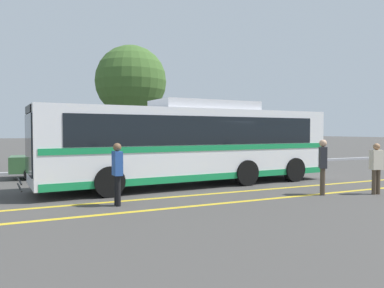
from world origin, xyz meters
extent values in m
plane|color=#423F3D|center=(0.00, 0.00, 0.00)|extent=(220.00, 220.00, 0.00)
cube|color=gold|center=(-0.88, -2.21, 0.00)|extent=(31.78, 0.20, 0.01)
cube|color=gold|center=(-0.88, -3.81, 0.00)|extent=(31.78, 0.20, 0.01)
cube|color=#99999E|center=(-0.88, 6.56, 0.07)|extent=(39.78, 0.36, 0.15)
cube|color=white|center=(-0.88, -0.01, 1.64)|extent=(11.89, 3.10, 2.64)
cube|color=black|center=(-0.88, -0.01, 2.14)|extent=(10.25, 3.05, 1.04)
cube|color=#198C4C|center=(-0.88, -0.01, 1.51)|extent=(11.66, 3.13, 0.20)
cube|color=#198C4C|center=(-0.88, -0.01, 0.44)|extent=(11.66, 3.12, 0.24)
cube|color=black|center=(-6.78, -0.33, 1.69)|extent=(0.16, 2.17, 1.94)
cube|color=black|center=(-6.78, -0.33, 2.81)|extent=(0.13, 1.73, 0.24)
cube|color=silver|center=(-0.29, 0.02, 3.13)|extent=(4.22, 2.20, 0.35)
cube|color=black|center=(-7.06, -0.35, 0.55)|extent=(0.14, 1.85, 0.04)
cube|color=black|center=(-7.06, -0.35, 0.35)|extent=(0.14, 1.85, 0.04)
cylinder|color=black|center=(-4.46, -1.39, 0.50)|extent=(1.01, 0.33, 1.00)
cylinder|color=black|center=(-4.59, 0.98, 0.50)|extent=(1.01, 0.33, 1.00)
cylinder|color=black|center=(0.95, -1.10, 0.50)|extent=(1.01, 0.33, 1.00)
cylinder|color=black|center=(0.82, 1.27, 0.50)|extent=(1.01, 0.33, 1.00)
cylinder|color=black|center=(3.42, -0.97, 0.50)|extent=(1.01, 0.33, 1.00)
cylinder|color=black|center=(3.29, 1.40, 0.50)|extent=(1.01, 0.33, 1.00)
cube|color=#335B33|center=(-5.06, 4.83, 0.65)|extent=(4.77, 1.99, 0.71)
cube|color=black|center=(-5.18, 4.83, 1.25)|extent=(2.05, 1.62, 0.49)
cylinder|color=black|center=(-3.57, 5.55, 0.30)|extent=(0.61, 0.24, 0.60)
cylinder|color=black|center=(-3.66, 3.93, 0.30)|extent=(0.61, 0.24, 0.60)
cylinder|color=black|center=(-6.46, 5.72, 0.30)|extent=(0.61, 0.24, 0.60)
cylinder|color=black|center=(-6.56, 4.10, 0.30)|extent=(0.61, 0.24, 0.60)
cylinder|color=black|center=(-4.55, -2.91, 0.43)|extent=(0.14, 0.14, 0.87)
cylinder|color=black|center=(-4.56, -2.74, 0.43)|extent=(0.14, 0.14, 0.87)
cube|color=#264C99|center=(-4.56, -2.83, 1.21)|extent=(0.23, 0.42, 0.68)
sphere|color=brown|center=(-4.56, -2.83, 1.67)|extent=(0.23, 0.23, 0.23)
cylinder|color=brown|center=(3.85, -4.65, 0.42)|extent=(0.14, 0.14, 0.83)
cylinder|color=brown|center=(3.68, -4.63, 0.42)|extent=(0.14, 0.14, 0.83)
cube|color=beige|center=(3.77, -4.64, 1.16)|extent=(0.45, 0.28, 0.66)
sphere|color=#9E704C|center=(3.77, -4.64, 1.60)|extent=(0.22, 0.22, 0.22)
cylinder|color=brown|center=(2.02, -4.02, 0.45)|extent=(0.14, 0.14, 0.89)
cylinder|color=brown|center=(2.12, -3.88, 0.45)|extent=(0.14, 0.14, 0.89)
cube|color=#333338|center=(2.07, -3.95, 1.25)|extent=(0.43, 0.47, 0.71)
sphere|color=tan|center=(2.07, -3.95, 1.72)|extent=(0.24, 0.24, 0.24)
cylinder|color=#513823|center=(-0.17, 10.96, 1.83)|extent=(0.28, 0.28, 3.67)
sphere|color=#3D6028|center=(-0.17, 10.96, 5.43)|extent=(4.70, 4.70, 4.70)
camera|label=1|loc=(-7.16, -13.28, 2.12)|focal=35.00mm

